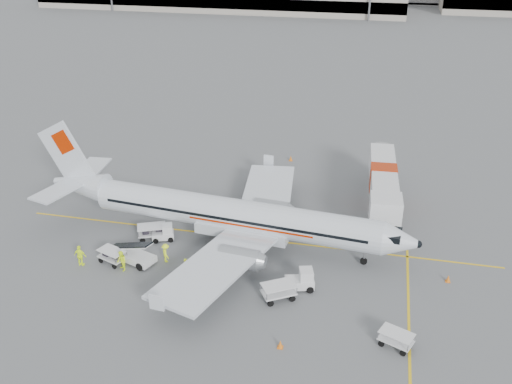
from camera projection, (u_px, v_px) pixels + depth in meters
ground at (251, 238)px, 52.42m from camera, size 360.00×360.00×0.00m
stripe_lead at (251, 238)px, 52.42m from camera, size 44.00×0.20×0.01m
stripe_cross at (409, 314)px, 42.66m from camera, size 0.20×20.00×0.01m
aircraft at (234, 195)px, 49.79m from camera, size 37.00×30.29×9.52m
jet_bridge at (382, 187)px, 56.97m from camera, size 4.13×17.20×4.48m
belt_loader at (132, 247)px, 48.42m from camera, size 5.66×3.63×2.87m
tug_fore at (300, 279)px, 45.11m from camera, size 2.54×1.88×1.76m
tug_mid at (219, 255)px, 48.33m from camera, size 2.40×1.55×1.75m
tug_aft at (163, 232)px, 51.88m from camera, size 2.25×1.77×1.52m
cart_loaded_a at (112, 256)px, 48.58m from camera, size 2.69×2.13×1.23m
cart_loaded_b at (152, 232)px, 52.13m from camera, size 2.94×2.41×1.33m
cart_empty_a at (279, 292)px, 44.01m from camera, size 2.99×2.66×1.34m
cart_empty_b at (396, 339)px, 39.23m from camera, size 2.62×2.13×1.19m
cone_nose at (448, 278)px, 46.19m from camera, size 0.39×0.39×0.64m
cone_port at (291, 158)px, 68.46m from camera, size 0.42×0.42×0.68m
cone_stbd at (280, 344)px, 39.22m from camera, size 0.40×0.40×0.65m
crew_a at (186, 267)px, 46.78m from camera, size 0.69×0.66×1.59m
crew_b at (122, 261)px, 47.41m from camera, size 1.09×1.11×1.81m
crew_c at (166, 253)px, 48.61m from camera, size 1.18×1.27×1.71m
crew_d at (80, 256)px, 48.03m from camera, size 1.15×0.54×1.92m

